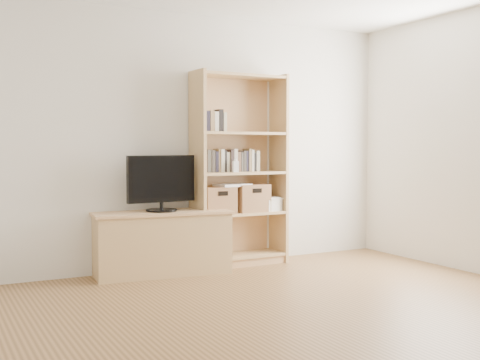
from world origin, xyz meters
TOP-DOWN VIEW (x-y plane):
  - floor at (0.00, 0.00)m, footprint 4.50×5.00m
  - back_wall at (0.00, 2.50)m, footprint 4.50×0.02m
  - tv_stand at (-0.49, 2.26)m, footprint 1.33×0.61m
  - bookshelf at (0.40, 2.32)m, footprint 1.01×0.38m
  - television at (-0.49, 2.26)m, footprint 0.70×0.12m
  - books_row_mid at (0.40, 2.34)m, footprint 0.90×0.24m
  - books_row_upper at (0.18, 2.34)m, footprint 0.35×0.15m
  - baby_monitor at (0.30, 2.21)m, footprint 0.06×0.04m
  - basket_left at (0.14, 2.31)m, footprint 0.33×0.28m
  - basket_right at (0.53, 2.32)m, footprint 0.36×0.30m
  - laptop at (0.31, 2.30)m, footprint 0.37×0.28m
  - magazine_stack at (0.75, 2.33)m, footprint 0.22×0.29m

SIDE VIEW (x-z plane):
  - floor at x=0.00m, z-range -0.01..0.01m
  - tv_stand at x=-0.49m, z-range 0.00..0.59m
  - magazine_stack at x=0.75m, z-range 0.56..0.68m
  - basket_left at x=0.14m, z-range 0.56..0.83m
  - basket_right at x=0.53m, z-range 0.56..0.85m
  - laptop at x=0.31m, z-range 0.83..0.86m
  - television at x=-0.49m, z-range 0.62..1.17m
  - bookshelf at x=0.40m, z-range 0.00..2.01m
  - baby_monitor at x=0.30m, z-range 0.98..1.10m
  - books_row_mid at x=0.40m, z-range 0.98..1.22m
  - back_wall at x=0.00m, z-range 0.00..2.60m
  - books_row_upper at x=0.18m, z-range 1.40..1.58m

